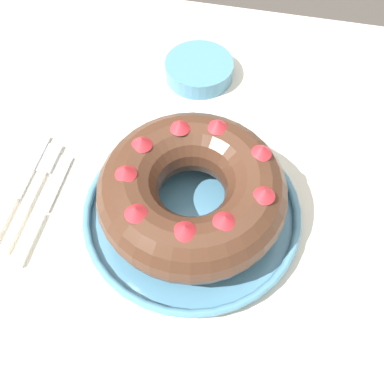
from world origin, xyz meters
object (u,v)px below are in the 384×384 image
at_px(bundt_cake, 192,192).
at_px(serving_knife, 13,201).
at_px(fork, 36,187).
at_px(cake_knife, 40,216).
at_px(serving_dish, 192,212).
at_px(side_bowl, 199,69).

bearing_deg(bundt_cake, serving_knife, -173.17).
relative_size(fork, serving_knife, 0.88).
bearing_deg(serving_knife, bundt_cake, 6.62).
height_order(fork, cake_knife, cake_knife).
distance_m(bundt_cake, fork, 0.26).
xyz_separation_m(serving_dish, serving_knife, (-0.28, -0.03, -0.01)).
bearing_deg(serving_dish, side_bowl, 99.70).
height_order(fork, side_bowl, side_bowl).
bearing_deg(fork, serving_dish, -3.63).
distance_m(fork, cake_knife, 0.06).
distance_m(serving_knife, cake_knife, 0.06).
relative_size(serving_knife, cake_knife, 1.20).
height_order(serving_dish, side_bowl, side_bowl).
height_order(serving_dish, fork, serving_dish).
bearing_deg(cake_knife, bundt_cake, 13.38).
distance_m(serving_dish, bundt_cake, 0.06).
distance_m(cake_knife, side_bowl, 0.40).
height_order(serving_knife, cake_knife, same).
bearing_deg(bundt_cake, serving_dish, -145.02).
distance_m(serving_dish, serving_knife, 0.28).
distance_m(bundt_cake, cake_knife, 0.24).
xyz_separation_m(bundt_cake, cake_knife, (-0.23, -0.05, -0.07)).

